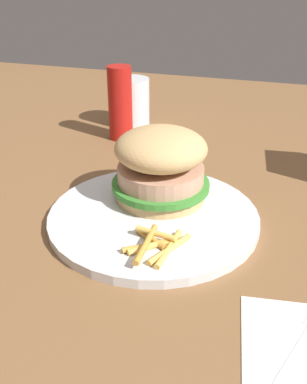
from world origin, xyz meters
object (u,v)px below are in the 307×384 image
sandwich (161,165)px  napkin (306,346)px  plate (153,217)px  ketchup_bottle (120,103)px  fork (307,342)px  fries_pile (156,244)px  drink_glass (131,104)px

sandwich → napkin: size_ratio=1.20×
sandwich → plate: bearing=-174.9°
plate → sandwich: (0.04, 0.00, 0.05)m
plate → ketchup_bottle: ketchup_bottle is taller
plate → napkin: 0.25m
sandwich → fork: bearing=-135.6°
napkin → fries_pile: bearing=62.8°
sandwich → fork: size_ratio=0.78×
fries_pile → drink_glass: size_ratio=0.86×
ketchup_bottle → fork: bearing=-141.0°
napkin → drink_glass: drink_glass is taller
fork → drink_glass: drink_glass is taller
sandwich → drink_glass: (0.30, 0.16, -0.02)m
plate → drink_glass: size_ratio=2.88×
fries_pile → ketchup_bottle: (0.34, 0.18, 0.05)m
drink_glass → fork: bearing=-145.0°
drink_glass → plate: bearing=-155.2°
plate → napkin: size_ratio=2.45×
fries_pile → napkin: (-0.08, -0.16, -0.02)m
fork → drink_glass: 0.61m
fork → sandwich: bearing=44.4°
fries_pile → fork: size_ratio=0.48×
sandwich → fries_pile: size_ratio=1.63×
fork → drink_glass: (0.50, 0.35, 0.04)m
sandwich → napkin: bearing=-135.9°
napkin → drink_glass: bearing=34.9°
plate → fork: size_ratio=1.60×
napkin → fork: 0.00m
napkin → fork: (0.00, -0.00, 0.00)m
sandwich → napkin: sandwich is taller
napkin → ketchup_bottle: bearing=38.8°
plate → fries_pile: bearing=-159.9°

